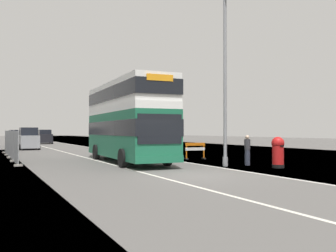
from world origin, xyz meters
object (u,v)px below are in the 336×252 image
at_px(lamppost_foreground, 225,84).
at_px(car_receding_mid, 16,139).
at_px(double_decker_bus, 127,120).
at_px(car_oncoming_near, 28,139).
at_px(roadworks_barrier, 195,149).
at_px(pedestrian_at_kerb, 247,150).
at_px(car_receding_far, 44,137).
at_px(red_pillar_postbox, 278,151).

relative_size(lamppost_foreground, car_receding_mid, 2.43).
distance_m(double_decker_bus, car_oncoming_near, 19.71).
xyz_separation_m(roadworks_barrier, pedestrian_at_kerb, (0.34, -5.15, 0.16)).
distance_m(car_receding_far, pedestrian_at_kerb, 41.34).
bearing_deg(double_decker_bus, red_pillar_postbox, -49.96).
relative_size(roadworks_barrier, car_receding_far, 0.37).
height_order(roadworks_barrier, pedestrian_at_kerb, pedestrian_at_kerb).
distance_m(car_oncoming_near, car_receding_mid, 7.68).
distance_m(lamppost_foreground, car_oncoming_near, 25.63).
bearing_deg(red_pillar_postbox, car_oncoming_near, 110.07).
height_order(red_pillar_postbox, car_receding_far, car_receding_far).
bearing_deg(lamppost_foreground, car_receding_mid, 104.40).
height_order(car_oncoming_near, car_receding_far, car_oncoming_near).
bearing_deg(roadworks_barrier, red_pillar_postbox, -83.13).
bearing_deg(car_receding_mid, double_decker_bus, -80.78).
bearing_deg(red_pillar_postbox, roadworks_barrier, 96.87).
bearing_deg(car_oncoming_near, double_decker_bus, -78.90).
relative_size(red_pillar_postbox, car_oncoming_near, 0.39).
relative_size(car_oncoming_near, pedestrian_at_kerb, 2.50).
distance_m(double_decker_bus, lamppost_foreground, 6.54).
distance_m(car_receding_mid, car_receding_far, 10.16).
xyz_separation_m(lamppost_foreground, roadworks_barrier, (1.11, 5.10, -3.80)).
xyz_separation_m(roadworks_barrier, car_oncoming_near, (-8.71, 19.13, 0.37)).
bearing_deg(double_decker_bus, car_receding_mid, 99.22).
bearing_deg(roadworks_barrier, double_decker_bus, -178.29).
distance_m(red_pillar_postbox, car_receding_far, 43.26).
bearing_deg(car_oncoming_near, car_receding_far, 76.74).
bearing_deg(pedestrian_at_kerb, car_oncoming_near, 110.45).
height_order(double_decker_bus, lamppost_foreground, lamppost_foreground).
relative_size(double_decker_bus, lamppost_foreground, 1.14).
bearing_deg(car_receding_mid, roadworks_barrier, -70.85).
xyz_separation_m(lamppost_foreground, car_receding_mid, (-8.19, 31.89, -3.52)).
xyz_separation_m(lamppost_foreground, car_receding_far, (-3.65, 40.98, -3.48)).
bearing_deg(car_receding_far, car_oncoming_near, -103.26).
xyz_separation_m(red_pillar_postbox, car_receding_far, (-5.61, 42.90, 0.11)).
bearing_deg(pedestrian_at_kerb, car_receding_mid, 106.80).
relative_size(red_pillar_postbox, pedestrian_at_kerb, 0.96).
bearing_deg(pedestrian_at_kerb, double_decker_bus, 136.52).
xyz_separation_m(red_pillar_postbox, car_receding_mid, (-10.15, 33.81, 0.07)).
bearing_deg(car_oncoming_near, roadworks_barrier, -65.52).
distance_m(car_oncoming_near, pedestrian_at_kerb, 25.92).
distance_m(red_pillar_postbox, car_oncoming_near, 27.85).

